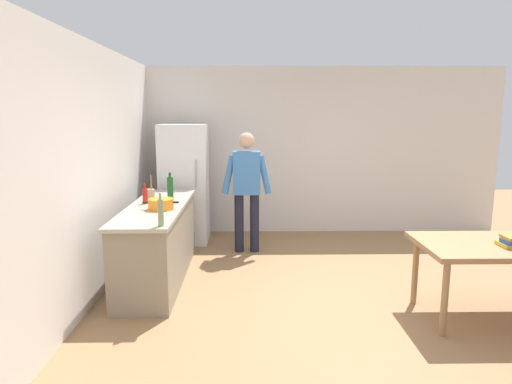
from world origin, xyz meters
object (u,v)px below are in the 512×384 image
(dining_table, at_px, (494,251))
(person, at_px, (247,184))
(bottle_vinegar_tall, at_px, (161,212))
(utensil_jar, at_px, (150,194))
(bottle_sauce_red, at_px, (145,196))
(cooking_pot, at_px, (161,204))
(bottle_wine_green, at_px, (170,188))
(refrigerator, at_px, (185,184))

(dining_table, bearing_deg, person, 137.59)
(dining_table, distance_m, bottle_vinegar_tall, 3.18)
(dining_table, bearing_deg, utensil_jar, 158.47)
(bottle_vinegar_tall, bearing_deg, dining_table, -2.08)
(dining_table, xyz_separation_m, bottle_sauce_red, (-3.55, 1.20, 0.32))
(person, height_order, dining_table, person)
(utensil_jar, bearing_deg, cooking_pot, -66.32)
(bottle_wine_green, relative_size, bottle_vinegar_tall, 1.06)
(dining_table, height_order, utensil_jar, utensil_jar)
(dining_table, relative_size, cooking_pot, 3.50)
(cooking_pot, relative_size, bottle_sauce_red, 1.67)
(dining_table, distance_m, cooking_pot, 3.43)
(refrigerator, relative_size, bottle_vinegar_tall, 5.62)
(refrigerator, xyz_separation_m, bottle_vinegar_tall, (0.14, -2.59, 0.14))
(refrigerator, xyz_separation_m, bottle_sauce_red, (-0.25, -1.50, 0.10))
(person, bearing_deg, bottle_sauce_red, -141.79)
(person, xyz_separation_m, cooking_pot, (-0.96, -1.27, -0.02))
(refrigerator, bearing_deg, dining_table, -39.29)
(cooking_pot, distance_m, bottle_vinegar_tall, 0.77)
(dining_table, relative_size, bottle_wine_green, 4.12)
(cooking_pot, height_order, bottle_vinegar_tall, bottle_vinegar_tall)
(utensil_jar, distance_m, bottle_wine_green, 0.25)
(bottle_sauce_red, bearing_deg, dining_table, -18.64)
(cooking_pot, xyz_separation_m, bottle_wine_green, (0.01, 0.57, 0.09))
(person, bearing_deg, bottle_wine_green, -143.27)
(person, height_order, bottle_sauce_red, person)
(refrigerator, distance_m, bottle_vinegar_tall, 2.59)
(refrigerator, distance_m, dining_table, 4.27)
(cooking_pot, relative_size, bottle_vinegar_tall, 1.25)
(dining_table, xyz_separation_m, utensil_jar, (-3.54, 1.40, 0.31))
(utensil_jar, xyz_separation_m, bottle_wine_green, (0.24, 0.04, 0.07))
(person, bearing_deg, refrigerator, 149.77)
(bottle_vinegar_tall, bearing_deg, refrigerator, 93.12)
(refrigerator, xyz_separation_m, cooking_pot, (-0.01, -1.83, 0.06))
(refrigerator, bearing_deg, person, -30.23)
(cooking_pot, bearing_deg, refrigerator, 89.79)
(dining_table, relative_size, bottle_sauce_red, 5.83)
(bottle_wine_green, xyz_separation_m, bottle_vinegar_tall, (0.14, -1.33, -0.01))
(bottle_sauce_red, bearing_deg, cooking_pot, -52.96)
(person, height_order, utensil_jar, person)
(bottle_wine_green, xyz_separation_m, bottle_sauce_red, (-0.26, -0.24, -0.05))
(dining_table, xyz_separation_m, bottle_wine_green, (-3.30, 1.44, 0.37))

